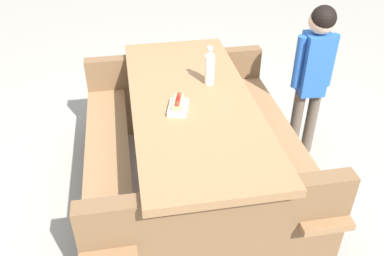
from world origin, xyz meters
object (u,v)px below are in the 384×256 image
object	(u,v)px
picnic_table	(192,138)
soda_bottle	(210,67)
child_in_coat	(314,65)
hotdog_tray	(178,105)

from	to	relation	value
picnic_table	soda_bottle	bearing A→B (deg)	135.84
soda_bottle	child_in_coat	world-z (taller)	child_in_coat
hotdog_tray	picnic_table	bearing A→B (deg)	134.33
picnic_table	child_in_coat	bearing A→B (deg)	103.16
soda_bottle	child_in_coat	size ratio (longest dim) A/B	0.22
picnic_table	child_in_coat	xyz separation A→B (m)	(-0.22, 0.95, 0.32)
soda_bottle	child_in_coat	xyz separation A→B (m)	(-0.06, 0.79, -0.11)
picnic_table	child_in_coat	world-z (taller)	child_in_coat
child_in_coat	hotdog_tray	bearing A→B (deg)	-72.69
soda_bottle	picnic_table	bearing A→B (deg)	-44.16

